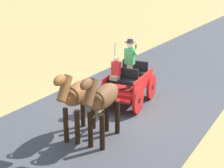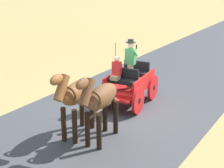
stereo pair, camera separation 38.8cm
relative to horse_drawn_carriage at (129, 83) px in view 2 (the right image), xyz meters
name	(u,v)px [view 2 (the right image)]	position (x,y,z in m)	size (l,w,h in m)	color
ground_plane	(121,110)	(-0.06, 0.62, -0.82)	(200.00, 200.00, 0.00)	tan
road_surface	(121,109)	(-0.06, 0.62, -0.81)	(6.36, 160.00, 0.01)	#424247
horse_drawn_carriage	(129,83)	(0.00, 0.00, 0.00)	(1.71, 4.51, 2.50)	red
horse_near_side	(100,99)	(-0.78, 2.95, 0.51)	(0.76, 2.15, 2.21)	brown
horse_off_side	(76,95)	(0.02, 3.06, 0.51)	(0.81, 2.15, 2.21)	brown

